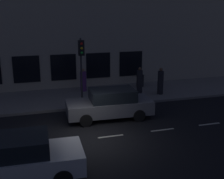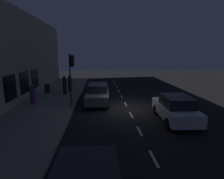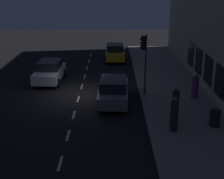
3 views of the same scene
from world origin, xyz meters
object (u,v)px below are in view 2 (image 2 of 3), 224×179
trash_bin (47,88)px  pedestrian_0 (33,95)px  parked_car_2 (98,94)px  pedestrian_1 (70,83)px  pedestrian_2 (65,85)px  traffic_light (72,67)px  parked_car_0 (175,108)px

trash_bin → pedestrian_0: bearing=90.5°
pedestrian_0 → trash_bin: bearing=-124.3°
parked_car_2 → pedestrian_1: 5.25m
pedestrian_2 → trash_bin: size_ratio=2.16×
traffic_light → pedestrian_2: traffic_light is taller
parked_car_0 → trash_bin: bearing=142.3°
parked_car_2 → pedestrian_2: (3.28, -2.96, 0.20)m
pedestrian_1 → pedestrian_2: 1.39m
pedestrian_2 → parked_car_0: bearing=111.7°
parked_car_0 → trash_bin: (9.93, -8.24, -0.21)m
traffic_light → pedestrian_1: bearing=-79.0°
traffic_light → trash_bin: (3.27, -4.88, -2.49)m
trash_bin → traffic_light: bearing=123.8°
pedestrian_0 → parked_car_2: bearing=150.1°
parked_car_0 → pedestrian_2: size_ratio=2.28×
pedestrian_1 → trash_bin: 2.31m
traffic_light → pedestrian_2: bearing=-71.5°
parked_car_2 → pedestrian_1: (2.98, -4.32, 0.17)m
trash_bin → parked_car_2: bearing=144.0°
pedestrian_0 → trash_bin: size_ratio=1.86×
traffic_light → pedestrian_1: 5.92m
parked_car_2 → trash_bin: bearing=-33.7°
parked_car_0 → pedestrian_0: bearing=159.8°
traffic_light → pedestrian_0: 3.97m
traffic_light → trash_bin: traffic_light is taller
traffic_light → pedestrian_2: 4.77m
parked_car_2 → parked_car_0: bearing=138.9°
parked_car_0 → trash_bin: parked_car_0 is taller
traffic_light → pedestrian_0: traffic_light is taller
parked_car_2 → pedestrian_1: bearing=-53.1°
parked_car_2 → pedestrian_0: bearing=7.2°
pedestrian_0 → trash_bin: (0.03, -4.20, -0.28)m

